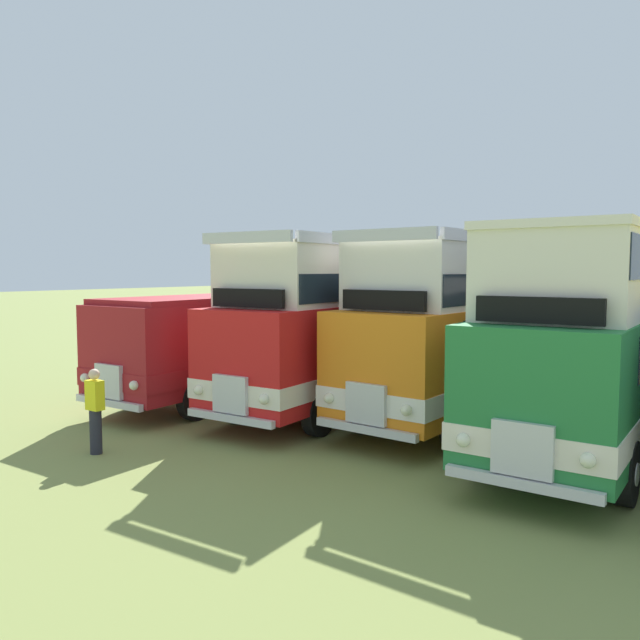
{
  "coord_description": "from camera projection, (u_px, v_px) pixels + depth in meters",
  "views": [
    {
      "loc": [
        4.5,
        -14.96,
        3.71
      ],
      "look_at": [
        -6.49,
        0.37,
        2.19
      ],
      "focal_mm": 35.14,
      "sensor_mm": 36.0,
      "label": 1
    }
  ],
  "objects": [
    {
      "name": "bus_first_in_row",
      "position": [
        264.0,
        333.0,
        19.33
      ],
      "size": [
        2.84,
        11.53,
        2.99
      ],
      "color": "maroon",
      "rests_on": "ground"
    },
    {
      "name": "bus_third_in_row",
      "position": [
        472.0,
        323.0,
        16.0
      ],
      "size": [
        2.85,
        9.78,
        4.52
      ],
      "color": "orange",
      "rests_on": "ground"
    },
    {
      "name": "ground_plane",
      "position": [
        530.0,
        424.0,
        15.03
      ],
      "size": [
        200.0,
        200.0,
        0.0
      ],
      "primitive_type": "plane",
      "color": "olive"
    },
    {
      "name": "bus_fourth_in_row",
      "position": [
        604.0,
        326.0,
        13.67
      ],
      "size": [
        2.73,
        11.32,
        4.49
      ],
      "color": "#237538",
      "rests_on": "ground"
    },
    {
      "name": "marshal_person",
      "position": [
        95.0,
        410.0,
        12.57
      ],
      "size": [
        0.36,
        0.24,
        1.73
      ],
      "color": "#23232D",
      "rests_on": "ground"
    },
    {
      "name": "bus_second_in_row",
      "position": [
        364.0,
        317.0,
        17.89
      ],
      "size": [
        3.11,
        11.56,
        4.52
      ],
      "color": "red",
      "rests_on": "ground"
    }
  ]
}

